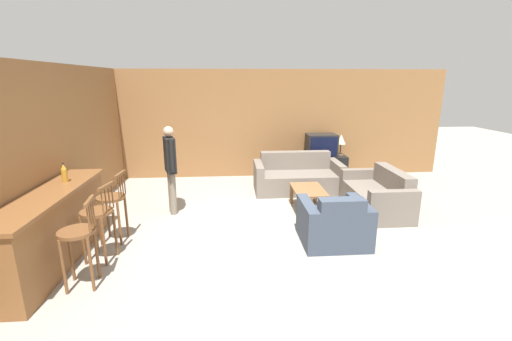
{
  "coord_description": "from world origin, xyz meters",
  "views": [
    {
      "loc": [
        -0.62,
        -4.79,
        2.35
      ],
      "look_at": [
        -0.19,
        0.84,
        0.85
      ],
      "focal_mm": 24.0,
      "sensor_mm": 36.0,
      "label": 1
    }
  ],
  "objects_px": {
    "loveseat_right": "(378,196)",
    "table_lamp": "(341,140)",
    "bar_chair_far": "(112,203)",
    "tv_unit": "(320,167)",
    "bar_chair_near": "(79,239)",
    "coffee_table": "(308,192)",
    "bar_chair_mid": "(98,218)",
    "couch_far": "(297,178)",
    "armchair_near": "(334,224)",
    "person_by_window": "(170,165)",
    "tv": "(321,145)",
    "bottle": "(64,173)"
  },
  "relations": [
    {
      "from": "tv",
      "to": "bottle",
      "type": "distance_m",
      "value": 5.54
    },
    {
      "from": "armchair_near",
      "to": "bar_chair_far",
      "type": "bearing_deg",
      "value": 174.4
    },
    {
      "from": "armchair_near",
      "to": "table_lamp",
      "type": "distance_m",
      "value": 3.69
    },
    {
      "from": "tv",
      "to": "bar_chair_far",
      "type": "bearing_deg",
      "value": -141.69
    },
    {
      "from": "bar_chair_far",
      "to": "bottle",
      "type": "bearing_deg",
      "value": -169.58
    },
    {
      "from": "bar_chair_near",
      "to": "loveseat_right",
      "type": "distance_m",
      "value": 4.89
    },
    {
      "from": "armchair_near",
      "to": "table_lamp",
      "type": "xyz_separation_m",
      "value": [
        1.18,
        3.43,
        0.65
      ]
    },
    {
      "from": "bottle",
      "to": "loveseat_right",
      "type": "bearing_deg",
      "value": 11.22
    },
    {
      "from": "bar_chair_near",
      "to": "couch_far",
      "type": "relative_size",
      "value": 0.57
    },
    {
      "from": "couch_far",
      "to": "person_by_window",
      "type": "xyz_separation_m",
      "value": [
        -2.51,
        -1.11,
        0.61
      ]
    },
    {
      "from": "couch_far",
      "to": "coffee_table",
      "type": "distance_m",
      "value": 1.2
    },
    {
      "from": "loveseat_right",
      "to": "person_by_window",
      "type": "relative_size",
      "value": 0.98
    },
    {
      "from": "bar_chair_near",
      "to": "loveseat_right",
      "type": "height_order",
      "value": "bar_chair_near"
    },
    {
      "from": "bottle",
      "to": "table_lamp",
      "type": "distance_m",
      "value": 5.94
    },
    {
      "from": "loveseat_right",
      "to": "table_lamp",
      "type": "xyz_separation_m",
      "value": [
        -0.01,
        2.23,
        0.65
      ]
    },
    {
      "from": "armchair_near",
      "to": "table_lamp",
      "type": "relative_size",
      "value": 1.84
    },
    {
      "from": "bar_chair_near",
      "to": "coffee_table",
      "type": "xyz_separation_m",
      "value": [
        3.16,
        2.16,
        -0.25
      ]
    },
    {
      "from": "bar_chair_near",
      "to": "table_lamp",
      "type": "distance_m",
      "value": 6.16
    },
    {
      "from": "bar_chair_near",
      "to": "tv_unit",
      "type": "xyz_separation_m",
      "value": [
        3.94,
        4.28,
        -0.32
      ]
    },
    {
      "from": "bar_chair_far",
      "to": "loveseat_right",
      "type": "bearing_deg",
      "value": 11.32
    },
    {
      "from": "coffee_table",
      "to": "bar_chair_near",
      "type": "bearing_deg",
      "value": -145.58
    },
    {
      "from": "couch_far",
      "to": "coffee_table",
      "type": "xyz_separation_m",
      "value": [
        -0.03,
        -1.2,
        0.06
      ]
    },
    {
      "from": "couch_far",
      "to": "table_lamp",
      "type": "relative_size",
      "value": 3.61
    },
    {
      "from": "tv",
      "to": "table_lamp",
      "type": "height_order",
      "value": "tv"
    },
    {
      "from": "bar_chair_far",
      "to": "tv_unit",
      "type": "height_order",
      "value": "bar_chair_far"
    },
    {
      "from": "loveseat_right",
      "to": "table_lamp",
      "type": "relative_size",
      "value": 3.0
    },
    {
      "from": "bar_chair_mid",
      "to": "table_lamp",
      "type": "height_order",
      "value": "table_lamp"
    },
    {
      "from": "armchair_near",
      "to": "tv_unit",
      "type": "height_order",
      "value": "armchair_near"
    },
    {
      "from": "bar_chair_near",
      "to": "armchair_near",
      "type": "distance_m",
      "value": 3.37
    },
    {
      "from": "bar_chair_far",
      "to": "loveseat_right",
      "type": "height_order",
      "value": "bar_chair_far"
    },
    {
      "from": "coffee_table",
      "to": "bar_chair_mid",
      "type": "bearing_deg",
      "value": -153.67
    },
    {
      "from": "bar_chair_mid",
      "to": "coffee_table",
      "type": "distance_m",
      "value": 3.53
    },
    {
      "from": "bar_chair_mid",
      "to": "coffee_table",
      "type": "height_order",
      "value": "bar_chair_mid"
    },
    {
      "from": "coffee_table",
      "to": "loveseat_right",
      "type": "bearing_deg",
      "value": -5.02
    },
    {
      "from": "tv_unit",
      "to": "table_lamp",
      "type": "relative_size",
      "value": 2.38
    },
    {
      "from": "loveseat_right",
      "to": "person_by_window",
      "type": "xyz_separation_m",
      "value": [
        -3.75,
        0.19,
        0.61
      ]
    },
    {
      "from": "loveseat_right",
      "to": "table_lamp",
      "type": "height_order",
      "value": "table_lamp"
    },
    {
      "from": "armchair_near",
      "to": "coffee_table",
      "type": "xyz_separation_m",
      "value": [
        -0.09,
        1.32,
        0.06
      ]
    },
    {
      "from": "loveseat_right",
      "to": "tv",
      "type": "bearing_deg",
      "value": 102.44
    },
    {
      "from": "bar_chair_mid",
      "to": "bar_chair_far",
      "type": "height_order",
      "value": "same"
    },
    {
      "from": "bottle",
      "to": "couch_far",
      "type": "bearing_deg",
      "value": 31.45
    },
    {
      "from": "bar_chair_near",
      "to": "person_by_window",
      "type": "relative_size",
      "value": 0.67
    },
    {
      "from": "bar_chair_far",
      "to": "armchair_near",
      "type": "height_order",
      "value": "bar_chair_far"
    },
    {
      "from": "bar_chair_near",
      "to": "bottle",
      "type": "distance_m",
      "value": 1.3
    },
    {
      "from": "loveseat_right",
      "to": "coffee_table",
      "type": "relative_size",
      "value": 1.78
    },
    {
      "from": "bar_chair_mid",
      "to": "tv_unit",
      "type": "xyz_separation_m",
      "value": [
        3.94,
        3.68,
        -0.32
      ]
    },
    {
      "from": "armchair_near",
      "to": "loveseat_right",
      "type": "relative_size",
      "value": 0.62
    },
    {
      "from": "couch_far",
      "to": "bar_chair_near",
      "type": "bearing_deg",
      "value": -133.52
    },
    {
      "from": "armchair_near",
      "to": "table_lamp",
      "type": "height_order",
      "value": "table_lamp"
    },
    {
      "from": "couch_far",
      "to": "loveseat_right",
      "type": "distance_m",
      "value": 1.8
    }
  ]
}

